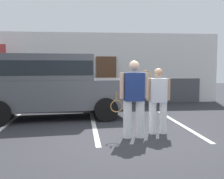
# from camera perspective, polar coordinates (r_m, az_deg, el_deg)

# --- Properties ---
(ground_plane) EXTENTS (40.00, 40.00, 0.00)m
(ground_plane) POSITION_cam_1_polar(r_m,az_deg,el_deg) (6.82, 2.30, -9.66)
(ground_plane) COLOR #2D2D33
(parking_stripe_0) EXTENTS (0.12, 4.40, 0.01)m
(parking_stripe_0) POSITION_cam_1_polar(r_m,az_deg,el_deg) (8.49, -20.85, -7.07)
(parking_stripe_0) COLOR silver
(parking_stripe_0) RESTS_ON ground_plane
(parking_stripe_1) EXTENTS (0.12, 4.40, 0.01)m
(parking_stripe_1) POSITION_cam_1_polar(r_m,az_deg,el_deg) (8.22, -3.60, -7.15)
(parking_stripe_1) COLOR silver
(parking_stripe_1) RESTS_ON ground_plane
(parking_stripe_2) EXTENTS (0.12, 4.40, 0.01)m
(parking_stripe_2) POSITION_cam_1_polar(r_m,az_deg,el_deg) (8.69, 13.20, -6.61)
(parking_stripe_2) COLOR silver
(parking_stripe_2) RESTS_ON ground_plane
(house_frontage) EXTENTS (10.72, 0.40, 3.16)m
(house_frontage) POSITION_cam_1_polar(r_m,az_deg,el_deg) (13.06, -1.88, 3.84)
(house_frontage) COLOR white
(house_frontage) RESTS_ON ground_plane
(parked_suv) EXTENTS (4.79, 2.58, 2.05)m
(parked_suv) POSITION_cam_1_polar(r_m,az_deg,el_deg) (9.46, -12.27, 1.31)
(parked_suv) COLOR #4C4F54
(parked_suv) RESTS_ON ground_plane
(tennis_player_man) EXTENTS (0.93, 0.29, 1.81)m
(tennis_player_man) POSITION_cam_1_polar(r_m,az_deg,el_deg) (6.74, 4.34, -1.73)
(tennis_player_man) COLOR white
(tennis_player_man) RESTS_ON ground_plane
(tennis_player_woman) EXTENTS (0.75, 0.26, 1.64)m
(tennis_player_woman) POSITION_cam_1_polar(r_m,az_deg,el_deg) (7.22, 9.08, -1.99)
(tennis_player_woman) COLOR white
(tennis_player_woman) RESTS_ON ground_plane
(potted_plant_by_porch) EXTENTS (0.60, 0.60, 0.79)m
(potted_plant_by_porch) POSITION_cam_1_polar(r_m,az_deg,el_deg) (12.42, 8.13, -1.10)
(potted_plant_by_porch) COLOR gray
(potted_plant_by_porch) RESTS_ON ground_plane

